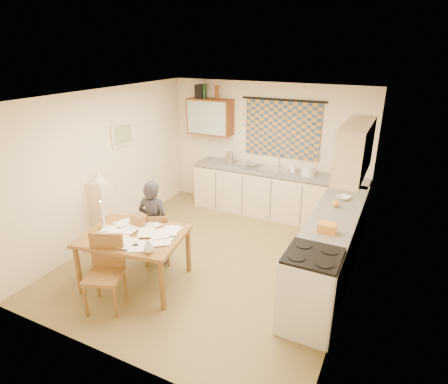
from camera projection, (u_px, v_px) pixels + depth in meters
The scene contains 44 objects.
floor at pixel (214, 259), 5.89m from camera, with size 4.00×4.50×0.02m, color olive.
ceiling at pixel (212, 95), 4.97m from camera, with size 4.00×4.50×0.02m, color white.
wall_back at pixel (267, 148), 7.32m from camera, with size 4.00×0.02×2.50m, color beige.
wall_front at pixel (102, 258), 3.54m from camera, with size 4.00×0.02×2.50m, color beige.
wall_left at pixel (107, 165), 6.26m from camera, with size 0.02×4.50×2.50m, color beige.
wall_right at pixel (357, 209), 4.61m from camera, with size 0.02×4.50×2.50m, color beige.
window_blind at pixel (282, 130), 7.02m from camera, with size 1.45×0.03×1.05m, color navy.
curtain_rod at pixel (283, 100), 6.80m from camera, with size 0.04×0.04×1.60m, color black.
wall_cabinet at pixel (210, 117), 7.44m from camera, with size 0.90×0.34×0.70m, color #5E2D0E.
wall_cabinet_glass at pixel (206, 118), 7.30m from camera, with size 0.84×0.02×0.64m, color #99B2A5.
upper_cabinet_right at pixel (355, 149), 4.92m from camera, with size 0.34×1.30×0.70m, color beige.
framed_print at pixel (122, 134), 6.41m from camera, with size 0.04×0.50×0.40m, color #EDE1C4.
print_canvas at pixel (123, 135), 6.40m from camera, with size 0.01×0.42×0.32m, color beige.
counter_back at pixel (276, 194), 7.21m from camera, with size 3.30×0.62×0.92m.
counter_right at pixel (331, 247), 5.31m from camera, with size 0.62×2.95×0.92m.
stove at pixel (310, 292), 4.29m from camera, with size 0.64×0.64×0.98m.
sink at pixel (273, 172), 7.09m from camera, with size 0.55×0.45×0.10m, color silver.
tap at pixel (279, 161), 7.15m from camera, with size 0.03×0.03×0.28m, color silver.
dish_rack at pixel (247, 165), 7.29m from camera, with size 0.35×0.30×0.06m, color silver.
kettle at pixel (230, 158), 7.40m from camera, with size 0.18×0.18×0.24m, color silver.
mixing_bowl at pixel (308, 171), 6.77m from camera, with size 0.24×0.24×0.16m, color white.
soap_bottle at pixel (293, 167), 6.93m from camera, with size 0.08×0.09×0.18m, color white.
bowl at pixel (344, 198), 5.74m from camera, with size 0.24×0.24×0.05m, color white.
orange_bag at pixel (327, 228), 4.71m from camera, with size 0.22×0.16×0.12m, color orange.
fruit_orange at pixel (336, 204), 5.45m from camera, with size 0.10×0.10×0.10m, color orange.
speaker at pixel (200, 91), 7.35m from camera, with size 0.16×0.20×0.26m, color black.
bottle_green at pixel (204, 91), 7.32m from camera, with size 0.07×0.07×0.26m, color #195926.
bottle_brown at pixel (217, 92), 7.20m from camera, with size 0.07×0.07×0.26m, color #5E2D0E.
dining_table at pixel (136, 258), 5.18m from camera, with size 1.49×1.23×0.75m.
chair_far at pixel (158, 247), 5.71m from camera, with size 0.51×0.51×0.84m.
chair_near at pixel (106, 286), 4.71m from camera, with size 0.56×0.56×0.96m.
person at pixel (154, 223), 5.55m from camera, with size 0.53×0.39×1.33m, color black.
shelf_stand at pixel (103, 213), 6.12m from camera, with size 0.32×0.30×1.12m, color beige.
lampshade at pixel (98, 175), 5.88m from camera, with size 0.20×0.20×0.22m, color #EDE1C4.
letter_rack at pixel (138, 221), 5.25m from camera, with size 0.22×0.10×0.16m, color brown.
mug at pixel (149, 249), 4.58m from camera, with size 0.15×0.15×0.10m, color white.
magazine at pixel (95, 238), 4.93m from camera, with size 0.33×0.36×0.03m, color maroon.
book at pixel (105, 233), 5.05m from camera, with size 0.26×0.30×0.02m, color orange.
orange_box at pixel (101, 239), 4.87m from camera, with size 0.12×0.08×0.04m, color orange.
eyeglasses at pixel (133, 245), 4.75m from camera, with size 0.13×0.04×0.02m, color black.
candle_holder at pixel (103, 223), 5.16m from camera, with size 0.06×0.06×0.18m, color silver.
candle at pixel (102, 209), 5.10m from camera, with size 0.02×0.02×0.22m, color white.
candle_flame at pixel (100, 201), 5.05m from camera, with size 0.02×0.02×0.02m, color #FFCC66.
papers at pixel (141, 234), 5.01m from camera, with size 1.12×0.89×0.03m.
Camera 1 is at (2.39, -4.50, 3.13)m, focal length 30.00 mm.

